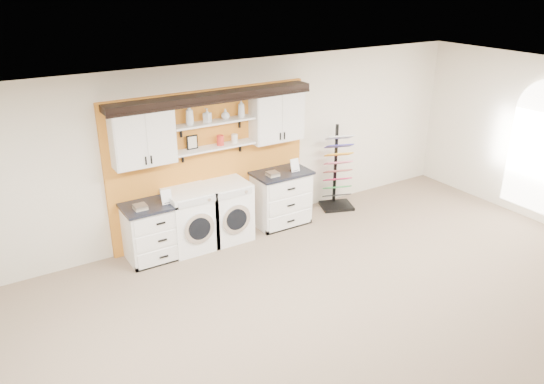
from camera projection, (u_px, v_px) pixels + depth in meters
floor at (373, 370)px, 5.84m from camera, size 10.00×10.00×0.00m
ceiling at (395, 123)px, 4.76m from camera, size 10.00×10.00×0.00m
wall_back at (210, 152)px, 8.44m from camera, size 10.00×0.00×10.00m
accent_panel at (211, 164)px, 8.49m from camera, size 3.40×0.07×2.40m
upper_cabinet_left at (142, 137)px, 7.54m from camera, size 0.90×0.35×0.84m
upper_cabinet_right at (276, 116)px, 8.64m from camera, size 0.90×0.35×0.84m
shelf_lower at (215, 147)px, 8.23m from camera, size 1.32×0.28×0.03m
shelf_upper at (214, 122)px, 8.08m from camera, size 1.32×0.28×0.03m
crown_molding at (212, 96)px, 7.93m from camera, size 3.30×0.41×0.13m
window_arched at (541, 144)px, 8.88m from camera, size 0.06×1.10×2.25m
picture_frame at (192, 142)px, 8.05m from camera, size 0.18×0.02×0.22m
canister_red at (220, 140)px, 8.24m from camera, size 0.11×0.11×0.16m
canister_cream at (234, 138)px, 8.37m from camera, size 0.10×0.10×0.14m
base_cabinet_left at (155, 231)px, 7.97m from camera, size 0.91×0.66×0.89m
base_cabinet_right at (281, 198)px, 9.06m from camera, size 0.97×0.66×0.95m
washer at (190, 219)px, 8.24m from camera, size 0.70×0.71×0.98m
dryer at (227, 211)px, 8.55m from camera, size 0.69×0.71×0.97m
sample_rack at (337, 182)px, 9.68m from camera, size 0.69×0.63×1.54m
soap_bottle_a at (190, 115)px, 7.82m from camera, size 0.16×0.16×0.31m
soap_bottle_b at (207, 115)px, 7.98m from camera, size 0.13×0.13×0.21m
soap_bottle_c at (225, 114)px, 8.14m from camera, size 0.18×0.18×0.17m
soap_bottle_d at (241, 108)px, 8.25m from camera, size 0.13×0.13×0.28m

